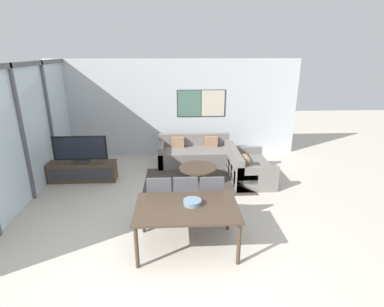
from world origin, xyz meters
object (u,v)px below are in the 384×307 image
at_px(dining_table, 187,210).
at_px(fruit_bowl, 192,202).
at_px(tv_console, 83,171).
at_px(dining_chair_centre, 185,197).
at_px(sofa_main, 195,154).
at_px(dining_chair_left, 160,198).
at_px(dining_chair_right, 211,197).
at_px(television, 80,149).
at_px(coffee_table, 198,170).
at_px(sofa_side, 247,169).

distance_m(dining_table, fruit_bowl, 0.16).
height_order(tv_console, dining_chair_centre, dining_chair_centre).
xyz_separation_m(sofa_main, dining_chair_left, (-0.82, -3.11, 0.26)).
bearing_deg(dining_table, dining_chair_right, 57.13).
height_order(television, dining_table, television).
xyz_separation_m(television, dining_table, (2.42, -2.73, -0.14)).
distance_m(television, fruit_bowl, 3.67).
bearing_deg(dining_chair_centre, dining_chair_right, -2.23).
xyz_separation_m(sofa_main, dining_table, (-0.36, -3.82, 0.40)).
height_order(tv_console, coffee_table, tv_console).
height_order(sofa_main, dining_chair_left, dining_chair_left).
bearing_deg(sofa_main, dining_table, -95.42).
relative_size(dining_table, fruit_bowl, 5.56).
bearing_deg(sofa_side, dining_chair_centre, 140.45).
bearing_deg(coffee_table, sofa_side, 2.58).
relative_size(sofa_side, fruit_bowl, 5.35).
bearing_deg(sofa_side, dining_table, 149.14).
distance_m(tv_console, television, 0.56).
distance_m(coffee_table, dining_chair_centre, 1.89).
bearing_deg(dining_chair_centre, television, 140.28).
bearing_deg(dining_table, fruit_bowl, 35.34).
relative_size(sofa_side, coffee_table, 1.70).
relative_size(dining_table, dining_chair_right, 1.67).
height_order(tv_console, dining_chair_right, dining_chair_right).
distance_m(dining_chair_centre, dining_chair_right, 0.46).
bearing_deg(sofa_main, dining_chair_right, -88.29).
distance_m(tv_console, dining_table, 3.68).
distance_m(television, sofa_side, 4.02).
height_order(dining_chair_centre, fruit_bowl, dining_chair_centre).
bearing_deg(dining_chair_centre, coffee_table, 78.83).
relative_size(dining_chair_centre, dining_chair_right, 1.00).
xyz_separation_m(tv_console, dining_table, (2.42, -2.73, 0.42)).
distance_m(dining_table, dining_chair_left, 0.85).
height_order(television, dining_chair_right, television).
bearing_deg(dining_chair_left, sofa_side, 43.37).
xyz_separation_m(television, dining_chair_left, (1.97, -2.03, -0.28)).
height_order(sofa_side, dining_chair_centre, dining_chair_centre).
relative_size(television, dining_table, 0.78).
bearing_deg(dining_table, sofa_side, 59.14).
bearing_deg(television, fruit_bowl, -46.74).
bearing_deg(dining_chair_left, tv_console, 134.15).
bearing_deg(dining_chair_left, dining_chair_right, -0.22).
bearing_deg(sofa_side, coffee_table, 92.58).
bearing_deg(television, dining_chair_left, -45.86).
bearing_deg(dining_chair_centre, sofa_main, 83.32).
bearing_deg(dining_chair_right, tv_console, 144.81).
xyz_separation_m(sofa_side, fruit_bowl, (-1.47, -2.55, 0.51)).
bearing_deg(sofa_main, dining_chair_centre, -96.68).
xyz_separation_m(tv_console, fruit_bowl, (2.51, -2.67, 0.54)).
bearing_deg(fruit_bowl, television, 133.26).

